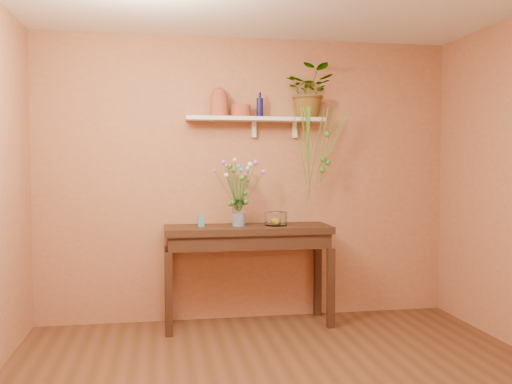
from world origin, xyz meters
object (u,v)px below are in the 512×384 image
at_px(glass_bowl, 276,219).
at_px(glass_vase, 239,215).
at_px(spider_plant, 310,92).
at_px(bouquet, 239,179).
at_px(blue_bottle, 260,107).
at_px(terracotta_jug, 219,103).
at_px(sideboard, 248,240).

bearing_deg(glass_bowl, glass_vase, 179.69).
bearing_deg(glass_vase, spider_plant, 12.53).
relative_size(glass_vase, bouquet, 0.50).
relative_size(blue_bottle, spider_plant, 0.46).
height_order(glass_vase, glass_bowl, glass_vase).
relative_size(bouquet, glass_bowl, 2.38).
xyz_separation_m(blue_bottle, glass_vase, (-0.22, -0.14, -1.00)).
height_order(terracotta_jug, bouquet, terracotta_jug).
bearing_deg(glass_vase, blue_bottle, 32.03).
bearing_deg(spider_plant, bouquet, -167.29).
height_order(terracotta_jug, spider_plant, spider_plant).
relative_size(spider_plant, glass_bowl, 2.41).
xyz_separation_m(sideboard, bouquet, (-0.08, -0.01, 0.57)).
bearing_deg(bouquet, glass_bowl, -0.18).
distance_m(bouquet, glass_bowl, 0.51).
bearing_deg(blue_bottle, glass_bowl, -47.95).
bearing_deg(glass_vase, sideboard, 4.16).
relative_size(terracotta_jug, glass_vase, 1.09).
bearing_deg(spider_plant, terracotta_jug, -178.20).
bearing_deg(terracotta_jug, glass_bowl, -14.51).
distance_m(spider_plant, glass_bowl, 1.27).
xyz_separation_m(glass_vase, glass_bowl, (0.35, -0.00, -0.05)).
xyz_separation_m(terracotta_jug, bouquet, (0.17, -0.13, -0.71)).
relative_size(sideboard, terracotta_jug, 5.68).
bearing_deg(blue_bottle, glass_vase, -147.97).
bearing_deg(glass_vase, glass_bowl, -0.31).
height_order(spider_plant, glass_bowl, spider_plant).
xyz_separation_m(terracotta_jug, glass_vase, (0.16, -0.13, -1.03)).
xyz_separation_m(terracotta_jug, glass_bowl, (0.51, -0.13, -1.08)).
height_order(blue_bottle, spider_plant, spider_plant).
bearing_deg(blue_bottle, bouquet, -147.02).
bearing_deg(sideboard, terracotta_jug, 153.65).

